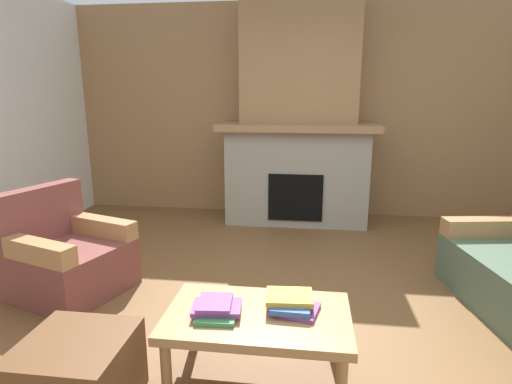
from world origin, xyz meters
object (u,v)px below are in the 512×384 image
at_px(armchair, 66,257).
at_px(fireplace, 298,128).
at_px(coffee_table, 258,322).
at_px(ottoman, 78,376).

bearing_deg(armchair, fireplace, 51.65).
distance_m(coffee_table, ottoman, 0.95).
height_order(armchair, coffee_table, armchair).
relative_size(armchair, ottoman, 1.85).
height_order(coffee_table, ottoman, coffee_table).
height_order(fireplace, ottoman, fireplace).
bearing_deg(armchair, coffee_table, -28.23).
height_order(fireplace, armchair, fireplace).
bearing_deg(fireplace, ottoman, -105.74).
relative_size(fireplace, ottoman, 5.19).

